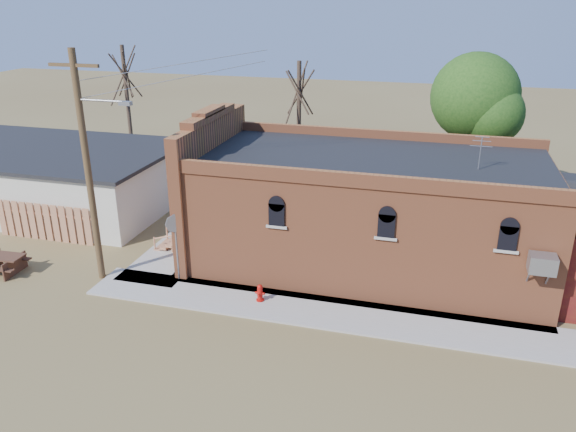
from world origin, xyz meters
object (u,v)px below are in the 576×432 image
(brick_bar, at_px, (362,210))
(fire_hydrant, at_px, (260,293))
(utility_pole, at_px, (88,164))
(stop_sign, at_px, (175,229))
(trash_barrel, at_px, (178,223))
(picnic_table, at_px, (1,261))

(brick_bar, relative_size, fire_hydrant, 24.67)
(brick_bar, relative_size, utility_pole, 1.82)
(stop_sign, relative_size, trash_barrel, 3.88)
(trash_barrel, bearing_deg, utility_pole, -99.26)
(utility_pole, height_order, picnic_table, utility_pole)
(utility_pole, xyz_separation_m, picnic_table, (-4.26, -0.70, -4.26))
(utility_pole, bearing_deg, trash_barrel, 80.74)
(utility_pole, distance_m, trash_barrel, 6.80)
(utility_pole, xyz_separation_m, stop_sign, (3.08, 0.60, -2.55))
(stop_sign, bearing_deg, utility_pole, 167.25)
(brick_bar, height_order, utility_pole, utility_pole)
(stop_sign, relative_size, picnic_table, 1.43)
(brick_bar, bearing_deg, fire_hydrant, -123.95)
(stop_sign, xyz_separation_m, trash_barrel, (-2.23, 4.58, -1.78))
(brick_bar, height_order, fire_hydrant, brick_bar)
(brick_bar, bearing_deg, utility_pole, -156.31)
(utility_pole, relative_size, fire_hydrant, 13.54)
(fire_hydrant, bearing_deg, brick_bar, 75.76)
(stop_sign, xyz_separation_m, picnic_table, (-7.33, -1.30, -1.71))
(stop_sign, bearing_deg, picnic_table, 166.27)
(fire_hydrant, distance_m, stop_sign, 4.19)
(picnic_table, bearing_deg, fire_hydrant, -0.60)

